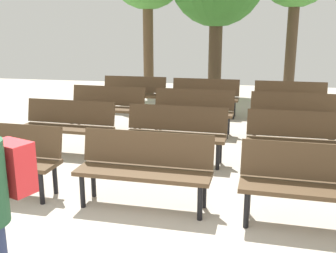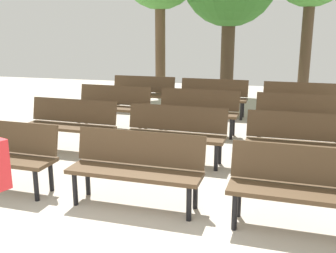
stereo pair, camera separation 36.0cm
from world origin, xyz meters
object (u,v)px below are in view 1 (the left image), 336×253
bench_r2_c1 (193,109)px  bench_r3_c2 (290,98)px  bench_r3_c0 (134,92)px  bench_r0_c1 (145,165)px  bench_r2_c0 (106,105)px  bench_r1_c0 (68,123)px  bench_r2_c2 (294,113)px  bench_r1_c1 (175,130)px  bench_r1_c2 (302,138)px  bench_r0_c2 (316,181)px  bench_r3_c1 (205,95)px  bench_r0_c0 (1,154)px

bench_r2_c1 → bench_r3_c2: same height
bench_r3_c0 → bench_r3_c2: (3.75, -0.20, 0.00)m
bench_r2_c1 → bench_r3_c0: 2.49m
bench_r0_c1 → bench_r2_c0: 3.86m
bench_r0_c1 → bench_r1_c0: same height
bench_r2_c2 → bench_r3_c2: bearing=89.1°
bench_r1_c1 → bench_r1_c2: same height
bench_r2_c1 → bench_r2_c2: (1.91, -0.06, 0.00)m
bench_r2_c2 → bench_r0_c2: bearing=-89.7°
bench_r0_c2 → bench_r1_c2: (0.05, 1.74, 0.00)m
bench_r3_c0 → bench_r3_c1: size_ratio=1.00×
bench_r0_c2 → bench_r3_c1: 5.47m
bench_r3_c0 → bench_r3_c2: 3.75m
bench_r0_c1 → bench_r3_c1: same height
bench_r0_c0 → bench_r2_c1: 3.92m
bench_r0_c0 → bench_r0_c1: 1.91m
bench_r1_c0 → bench_r3_c0: 3.42m
bench_r1_c1 → bench_r1_c2: size_ratio=1.00×
bench_r0_c1 → bench_r3_c2: 5.40m
bench_r0_c2 → bench_r1_c1: 2.55m
bench_r1_c0 → bench_r3_c0: (0.16, 3.42, 0.00)m
bench_r1_c0 → bench_r1_c1: bearing=-0.7°
bench_r0_c1 → bench_r2_c2: 3.90m
bench_r1_c0 → bench_r2_c1: 2.51m
bench_r0_c2 → bench_r1_c0: same height
bench_r0_c1 → bench_r3_c2: bearing=68.8°
bench_r0_c2 → bench_r1_c2: 1.74m
bench_r1_c1 → bench_r3_c1: bearing=90.7°
bench_r2_c1 → bench_r2_c0: bearing=-179.5°
bench_r1_c1 → bench_r3_c0: 3.92m
bench_r3_c0 → bench_r3_c2: bearing=-2.4°
bench_r0_c2 → bench_r2_c2: size_ratio=1.00×
bench_r2_c2 → bench_r3_c0: 4.10m
bench_r1_c2 → bench_r3_c2: bearing=88.8°
bench_r2_c1 → bench_r3_c0: size_ratio=1.01×
bench_r0_c2 → bench_r2_c1: same height
bench_r0_c1 → bench_r1_c1: bearing=89.4°
bench_r0_c0 → bench_r0_c2: bearing=0.0°
bench_r3_c1 → bench_r3_c2: bearing=-1.1°
bench_r1_c2 → bench_r0_c2: bearing=-90.6°
bench_r0_c1 → bench_r2_c0: same height
bench_r1_c0 → bench_r3_c2: bearing=42.2°
bench_r0_c1 → bench_r0_c2: same height
bench_r0_c0 → bench_r1_c0: size_ratio=1.00×
bench_r0_c1 → bench_r1_c2: bearing=41.2°
bench_r1_c0 → bench_r2_c0: (0.07, 1.70, 0.00)m
bench_r0_c2 → bench_r3_c0: (-3.55, 5.30, 0.00)m
bench_r1_c1 → bench_r0_c2: bearing=-41.7°
bench_r0_c2 → bench_r1_c0: size_ratio=1.00×
bench_r0_c2 → bench_r2_c2: 3.46m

